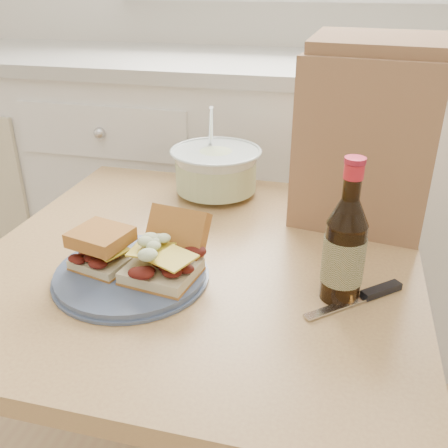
% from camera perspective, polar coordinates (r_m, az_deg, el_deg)
% --- Properties ---
extents(cabinet_run, '(2.50, 0.64, 0.94)m').
position_cam_1_polar(cabinet_run, '(1.80, 5.91, 3.38)').
color(cabinet_run, white).
rests_on(cabinet_run, ground).
extents(dining_table, '(0.83, 0.83, 0.69)m').
position_cam_1_polar(dining_table, '(1.02, -2.68, -8.37)').
color(dining_table, tan).
rests_on(dining_table, ground).
extents(plate, '(0.27, 0.27, 0.02)m').
position_cam_1_polar(plate, '(0.90, -10.55, -5.64)').
color(plate, '#465572').
rests_on(plate, dining_table).
extents(sandwich_left, '(0.11, 0.11, 0.07)m').
position_cam_1_polar(sandwich_left, '(0.91, -13.77, -2.68)').
color(sandwich_left, beige).
rests_on(sandwich_left, plate).
extents(sandwich_right, '(0.13, 0.18, 0.10)m').
position_cam_1_polar(sandwich_right, '(0.87, -6.58, -3.37)').
color(sandwich_right, beige).
rests_on(sandwich_right, plate).
extents(coleslaw_bowl, '(0.22, 0.22, 0.22)m').
position_cam_1_polar(coleslaw_bowl, '(1.22, -0.92, 5.91)').
color(coleslaw_bowl, silver).
rests_on(coleslaw_bowl, dining_table).
extents(beer_bottle, '(0.07, 0.07, 0.24)m').
position_cam_1_polar(beer_bottle, '(0.82, 13.60, -2.76)').
color(beer_bottle, black).
rests_on(beer_bottle, dining_table).
extents(knife, '(0.16, 0.14, 0.01)m').
position_cam_1_polar(knife, '(0.87, 16.35, -7.73)').
color(knife, silver).
rests_on(knife, dining_table).
extents(paper_bag, '(0.29, 0.21, 0.35)m').
position_cam_1_polar(paper_bag, '(1.07, 15.95, 8.85)').
color(paper_bag, '#916646').
rests_on(paper_bag, dining_table).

